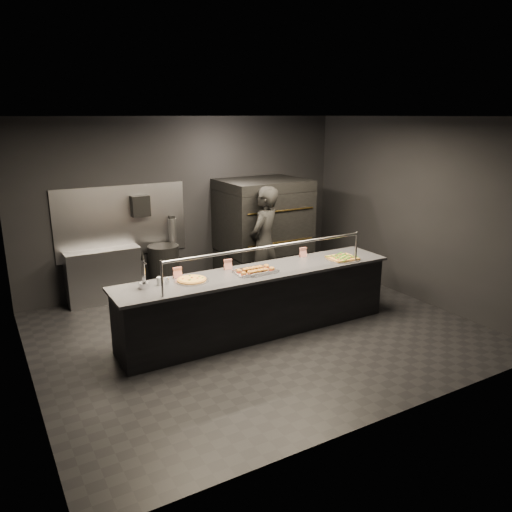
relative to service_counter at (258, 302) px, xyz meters
name	(u,v)px	position (x,y,z in m)	size (l,w,h in m)	color
room	(255,230)	(-0.02, 0.05, 1.03)	(6.04, 6.00, 3.00)	black
service_counter	(258,302)	(0.00, 0.00, 0.00)	(4.10, 0.78, 1.37)	black
pizza_oven	(263,231)	(1.20, 1.90, 0.50)	(1.50, 1.23, 1.91)	black
prep_shelf	(104,276)	(-1.60, 2.32, -0.01)	(1.20, 0.35, 0.90)	#99999E
towel_dispenser	(140,206)	(-0.90, 2.39, 1.09)	(0.30, 0.20, 0.35)	black
fire_extinguisher	(172,231)	(-0.35, 2.40, 0.60)	(0.14, 0.14, 0.51)	#B2B2B7
beer_tap	(144,277)	(-1.60, 0.10, 0.60)	(0.13, 0.18, 0.50)	silver
round_pizza	(192,280)	(-0.97, 0.06, 0.47)	(0.44, 0.44, 0.03)	silver
slider_tray_a	(250,271)	(-0.14, -0.03, 0.48)	(0.45, 0.35, 0.07)	silver
slider_tray_b	(260,270)	(0.00, -0.04, 0.48)	(0.50, 0.41, 0.07)	silver
square_pizza	(342,258)	(1.40, -0.12, 0.47)	(0.51, 0.51, 0.05)	silver
condiment_jar	(161,281)	(-1.37, 0.11, 0.51)	(0.16, 0.06, 0.11)	silver
tent_cards	(239,262)	(-0.15, 0.28, 0.53)	(2.16, 0.04, 0.15)	white
trash_bin	(164,270)	(-0.61, 2.18, -0.03)	(0.52, 0.52, 0.87)	black
worker	(264,244)	(0.77, 1.13, 0.49)	(0.70, 0.46, 1.91)	black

